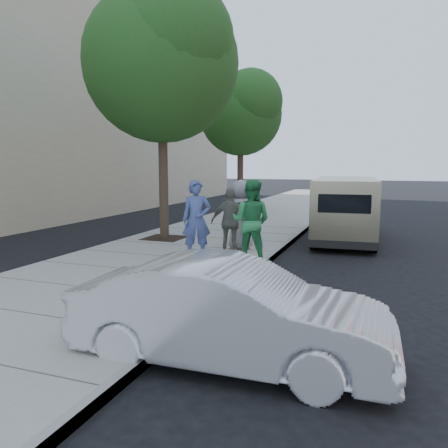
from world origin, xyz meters
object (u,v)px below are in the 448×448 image
Objects in this scene: tree_far at (242,110)px; person_gray_shirt at (240,214)px; person_officer at (197,220)px; person_striped_polo at (231,222)px; tree_near at (163,58)px; sedan at (230,313)px; van at (345,208)px; person_green_shirt at (251,221)px; parking_meter at (243,216)px.

person_gray_shirt is at bearing -72.17° from tree_far.
person_officer reaches higher than person_striped_polo.
tree_near is 9.83m from sedan.
person_officer is 1.02× the size of person_gray_shirt.
tree_far reaches higher than person_officer.
person_gray_shirt is at bearing -131.19° from van.
person_officer reaches higher than van.
sedan is 2.08× the size of person_gray_shirt.
person_gray_shirt is (-1.92, 6.31, 0.44)m from sedan.
person_green_shirt is at bearing 12.07° from sedan.
tree_far is at bearing 75.69° from person_officer.
person_green_shirt is at bearing -44.74° from parking_meter.
tree_far is 1.66× the size of sedan.
parking_meter reaches higher than sedan.
van is 9.59m from sedan.
van is 4.08m from person_gray_shirt.
van is (2.30, 3.59, -0.04)m from parking_meter.
person_green_shirt is at bearing -70.79° from tree_far.
person_striped_polo is (-1.88, 5.40, 0.36)m from sedan.
sedan is (1.75, -5.97, -0.45)m from parking_meter.
tree_near reaches higher than tree_far.
sedan is at bearing -54.90° from parking_meter.
person_officer is at bearing -104.12° from parking_meter.
sedan is at bearing 104.60° from person_green_shirt.
tree_far is at bearing 126.97° from parking_meter.
van is at bearing -158.19° from person_gray_shirt.
person_officer is (-0.78, -1.21, 0.01)m from parking_meter.
parking_meter is (2.89, -1.17, -4.45)m from tree_near.
person_officer reaches higher than person_gray_shirt.
person_gray_shirt is (-2.48, -3.25, 0.03)m from van.
sedan is at bearing 76.09° from person_gray_shirt.
van is at bearing 76.10° from parking_meter.
parking_meter is 0.67× the size of person_green_shirt.
person_striped_polo is (-0.13, -0.57, -0.09)m from parking_meter.
tree_near is 1.37× the size of van.
person_striped_polo is at bearing 17.56° from sedan.
person_green_shirt is at bearing -113.99° from van.
person_gray_shirt reaches higher than sedan.
parking_meter is 1.44m from person_officer.
tree_far reaches higher than parking_meter.
van is 2.87× the size of person_officer.
tree_near reaches higher than person_officer.
parking_meter is 1.27m from person_green_shirt.
tree_far reaches higher than sedan.
tree_far is at bearing -103.02° from person_gray_shirt.
sedan is 5.73m from person_striped_polo.
tree_near is at bearing -158.88° from van.
tree_near is 1.92× the size of sedan.
tree_near is 1.16× the size of tree_far.
person_striped_polo is at bearing -38.01° from person_green_shirt.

